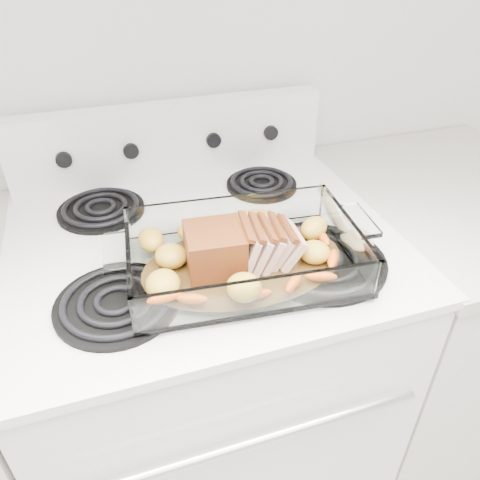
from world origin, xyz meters
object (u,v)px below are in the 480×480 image
object	(u,v)px
electric_range	(210,377)
pork_roast	(233,249)
baking_dish	(243,258)
counter_right	(424,324)

from	to	relation	value
electric_range	pork_roast	distance (m)	0.53
baking_dish	pork_roast	size ratio (longest dim) A/B	1.96
counter_right	baking_dish	world-z (taller)	baking_dish
electric_range	pork_roast	bearing A→B (deg)	-80.57
counter_right	pork_roast	bearing A→B (deg)	-167.87
electric_range	counter_right	world-z (taller)	electric_range
baking_dish	pork_roast	bearing A→B (deg)	-174.48
baking_dish	pork_roast	world-z (taller)	pork_roast
electric_range	baking_dish	xyz separation A→B (m)	(0.04, -0.14, 0.48)
baking_dish	electric_range	bearing A→B (deg)	112.80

